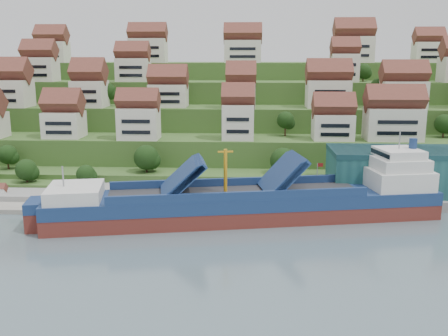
{
  "coord_description": "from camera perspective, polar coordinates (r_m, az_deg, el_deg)",
  "views": [
    {
      "loc": [
        3.2,
        -96.92,
        32.28
      ],
      "look_at": [
        -2.58,
        14.0,
        8.0
      ],
      "focal_mm": 40.0,
      "sensor_mm": 36.0,
      "label": 1
    }
  ],
  "objects": [
    {
      "name": "ground",
      "position": [
        102.21,
        1.04,
        -6.08
      ],
      "size": [
        300.0,
        300.0,
        0.0
      ],
      "primitive_type": "plane",
      "color": "slate",
      "rests_on": "ground"
    },
    {
      "name": "quay",
      "position": [
        117.39,
        11.12,
        -3.31
      ],
      "size": [
        180.0,
        14.0,
        2.2
      ],
      "primitive_type": "cube",
      "color": "gray",
      "rests_on": "ground"
    },
    {
      "name": "hillside",
      "position": [
        201.67,
        2.07,
        6.17
      ],
      "size": [
        260.0,
        128.0,
        31.0
      ],
      "color": "#2D4C1E",
      "rests_on": "ground"
    },
    {
      "name": "hillside_village",
      "position": [
        157.05,
        2.75,
        9.32
      ],
      "size": [
        158.62,
        64.39,
        29.2
      ],
      "color": "silver",
      "rests_on": "ground"
    },
    {
      "name": "hillside_trees",
      "position": [
        135.92,
        -3.48,
        4.06
      ],
      "size": [
        136.33,
        60.47,
        28.32
      ],
      "color": "#193712",
      "rests_on": "ground"
    },
    {
      "name": "flagpole",
      "position": [
        110.91,
        10.63,
        -1.12
      ],
      "size": [
        1.28,
        0.16,
        8.0
      ],
      "color": "gray",
      "rests_on": "quay"
    },
    {
      "name": "cargo_ship",
      "position": [
        102.86,
        3.65,
        -4.03
      ],
      "size": [
        80.38,
        27.17,
        17.65
      ],
      "rotation": [
        0.0,
        0.0,
        0.19
      ],
      "color": "maroon",
      "rests_on": "ground"
    }
  ]
}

